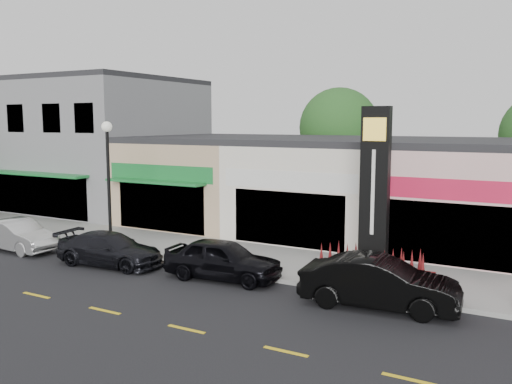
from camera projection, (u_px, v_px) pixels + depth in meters
ground at (242, 298)px, 17.35m from camera, size 120.00×120.00×0.00m
sidewalk at (298, 265)px, 21.11m from camera, size 52.00×4.30×0.15m
curb at (272, 279)px, 19.16m from camera, size 52.00×0.20×0.15m
building_grey_2story at (93, 144)px, 35.38m from camera, size 12.00×10.95×8.30m
shop_beige at (215, 178)px, 31.06m from camera, size 7.00×10.85×4.80m
shop_cream at (329, 185)px, 27.72m from camera, size 7.00×10.01×4.80m
shop_pink_w at (476, 193)px, 24.37m from camera, size 7.00×10.01×4.80m
tree_rear_west at (339, 128)px, 35.52m from camera, size 5.20×5.20×7.83m
lamp_west_near at (108, 172)px, 22.89m from camera, size 0.44×0.44×5.47m
pylon_sign at (374, 216)px, 19.26m from camera, size 4.20×1.30×6.00m
car_white_van at (17, 235)px, 23.66m from camera, size 1.66×4.23×1.37m
car_dark_sedan at (110, 249)px, 21.23m from camera, size 2.18×4.58×1.29m
car_black_sedan at (223, 259)px, 19.34m from camera, size 2.07×4.43×1.47m
car_black_conv at (379, 283)px, 16.35m from camera, size 2.07×4.86×1.56m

